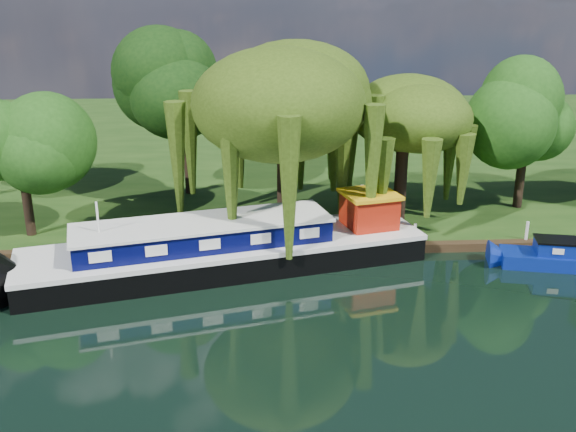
{
  "coord_description": "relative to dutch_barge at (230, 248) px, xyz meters",
  "views": [
    {
      "loc": [
        -5.48,
        -22.58,
        12.67
      ],
      "look_at": [
        -3.79,
        6.13,
        2.8
      ],
      "focal_mm": 40.0,
      "sensor_mm": 36.0,
      "label": 1
    }
  ],
  "objects": [
    {
      "name": "ground",
      "position": [
        6.63,
        -6.67,
        -1.03
      ],
      "size": [
        120.0,
        120.0,
        0.0
      ],
      "primitive_type": "plane",
      "color": "black"
    },
    {
      "name": "lamppost",
      "position": [
        7.13,
        3.83,
        1.39
      ],
      "size": [
        0.36,
        0.36,
        2.56
      ],
      "color": "silver",
      "rests_on": "far_bank"
    },
    {
      "name": "willow_right",
      "position": [
        9.62,
        5.49,
        4.74
      ],
      "size": [
        5.98,
        5.98,
        7.28
      ],
      "color": "black",
      "rests_on": "far_bank"
    },
    {
      "name": "dutch_barge",
      "position": [
        0.0,
        0.0,
        0.0
      ],
      "size": [
        20.08,
        9.16,
        4.14
      ],
      "rotation": [
        0.0,
        0.0,
        0.25
      ],
      "color": "black",
      "rests_on": "ground"
    },
    {
      "name": "far_bank",
      "position": [
        6.63,
        27.33,
        -0.8
      ],
      "size": [
        120.0,
        52.0,
        0.45
      ],
      "primitive_type": "cube",
      "color": "#18360E",
      "rests_on": "ground"
    },
    {
      "name": "red_dinghy",
      "position": [
        -8.75,
        -1.07,
        -1.03
      ],
      "size": [
        3.01,
        2.4,
        0.56
      ],
      "primitive_type": "imported",
      "rotation": [
        0.0,
        0.0,
        1.76
      ],
      "color": "#9E1C0B",
      "rests_on": "ground"
    },
    {
      "name": "tree_far_mid",
      "position": [
        -2.86,
        11.43,
        6.07
      ],
      "size": [
        5.9,
        5.9,
        9.66
      ],
      "color": "black",
      "rests_on": "far_bank"
    },
    {
      "name": "tree_far_left",
      "position": [
        -10.83,
        4.06,
        4.42
      ],
      "size": [
        4.52,
        4.52,
        7.29
      ],
      "color": "black",
      "rests_on": "far_bank"
    },
    {
      "name": "mooring_posts",
      "position": [
        6.13,
        1.73,
        -0.08
      ],
      "size": [
        19.16,
        0.16,
        1.0
      ],
      "color": "silver",
      "rests_on": "far_bank"
    },
    {
      "name": "tree_far_right",
      "position": [
        17.39,
        7.29,
        4.77
      ],
      "size": [
        4.75,
        4.75,
        7.77
      ],
      "color": "black",
      "rests_on": "far_bank"
    },
    {
      "name": "willow_left",
      "position": [
        2.86,
        4.06,
        6.42
      ],
      "size": [
        8.03,
        8.03,
        9.63
      ],
      "color": "black",
      "rests_on": "far_bank"
    }
  ]
}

